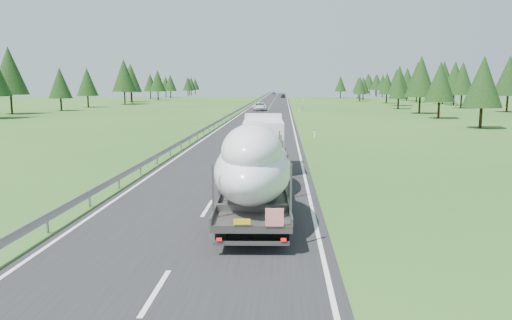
# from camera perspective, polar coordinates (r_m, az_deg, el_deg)

# --- Properties ---
(ground) EXTENTS (400.00, 400.00, 0.00)m
(ground) POSITION_cam_1_polar(r_m,az_deg,el_deg) (22.18, -5.56, -5.53)
(ground) COLOR #2A521B
(ground) RESTS_ON ground
(road_surface) EXTENTS (10.00, 400.00, 0.02)m
(road_surface) POSITION_cam_1_polar(r_m,az_deg,el_deg) (121.42, 1.60, 6.08)
(road_surface) COLOR black
(road_surface) RESTS_ON ground
(guardrail) EXTENTS (0.10, 400.00, 0.76)m
(guardrail) POSITION_cam_1_polar(r_m,az_deg,el_deg) (121.60, -0.91, 6.37)
(guardrail) COLOR slate
(guardrail) RESTS_ON ground
(marker_posts) EXTENTS (0.13, 350.08, 1.00)m
(marker_posts) POSITION_cam_1_polar(r_m,az_deg,el_deg) (176.35, 4.23, 7.03)
(marker_posts) COLOR silver
(marker_posts) RESTS_ON ground
(highway_sign) EXTENTS (0.08, 0.90, 2.60)m
(highway_sign) POSITION_cam_1_polar(r_m,az_deg,el_deg) (101.39, 5.39, 6.56)
(highway_sign) COLOR slate
(highway_sign) RESTS_ON ground
(tree_line_right) EXTENTS (27.45, 285.54, 12.43)m
(tree_line_right) POSITION_cam_1_polar(r_m,az_deg,el_deg) (129.24, 20.42, 8.69)
(tree_line_right) COLOR black
(tree_line_right) RESTS_ON ground
(tree_line_left) EXTENTS (15.18, 285.13, 12.65)m
(tree_line_left) POSITION_cam_1_polar(r_m,az_deg,el_deg) (122.19, -19.53, 8.90)
(tree_line_left) COLOR black
(tree_line_left) RESTS_ON ground
(boat_truck) EXTENTS (3.19, 18.78, 4.00)m
(boat_truck) POSITION_cam_1_polar(r_m,az_deg,el_deg) (23.74, 0.08, 0.69)
(boat_truck) COLOR silver
(boat_truck) RESTS_ON ground
(distant_van) EXTENTS (3.06, 6.14, 1.67)m
(distant_van) POSITION_cam_1_polar(r_m,az_deg,el_deg) (104.37, 0.44, 6.12)
(distant_van) COLOR silver
(distant_van) RESTS_ON ground
(distant_car_dark) EXTENTS (1.83, 4.40, 1.49)m
(distant_car_dark) POSITION_cam_1_polar(r_m,az_deg,el_deg) (206.52, 3.11, 7.33)
(distant_car_dark) COLOR black
(distant_car_dark) RESTS_ON ground
(distant_car_blue) EXTENTS (1.60, 4.28, 1.40)m
(distant_car_blue) POSITION_cam_1_polar(r_m,az_deg,el_deg) (280.33, 2.04, 7.67)
(distant_car_blue) COLOR #1C2250
(distant_car_blue) RESTS_ON ground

